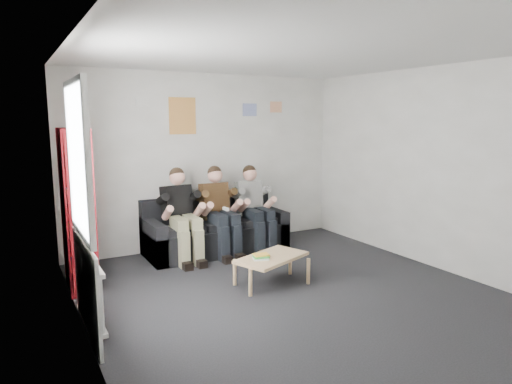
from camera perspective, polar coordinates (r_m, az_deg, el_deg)
room_shell at (r=5.04m, az=5.07°, el=1.59°), size 5.00×5.00×5.00m
sofa at (r=7.03m, az=-5.14°, el=-5.00°), size 2.12×0.87×0.82m
bookshelf at (r=5.83m, az=-21.36°, el=-1.95°), size 0.29×0.86×1.90m
coffee_table at (r=5.61m, az=1.98°, el=-8.44°), size 0.90×0.49×0.36m
game_cases at (r=5.50m, az=0.62°, el=-8.09°), size 0.22×0.19×0.04m
person_left at (r=6.56m, az=-9.21°, el=-2.90°), size 0.41×0.88×1.32m
person_middle at (r=6.77m, az=-4.50°, el=-2.44°), size 0.41×0.87×1.31m
person_right at (r=7.03m, az=-0.12°, el=-2.03°), size 0.40×0.85×1.30m
radiator at (r=4.70m, az=-19.50°, el=-12.12°), size 0.10×0.64×0.60m
window at (r=4.49m, az=-20.89°, el=-4.11°), size 0.05×1.30×2.36m
poster_large at (r=7.05m, az=-9.17°, el=9.38°), size 0.42×0.01×0.55m
poster_blue at (r=7.52m, az=-0.80°, el=10.24°), size 0.25×0.01×0.20m
poster_pink at (r=7.77m, az=2.51°, el=10.57°), size 0.22×0.01×0.18m
poster_sign at (r=6.87m, az=-14.01°, el=10.90°), size 0.20×0.01×0.14m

